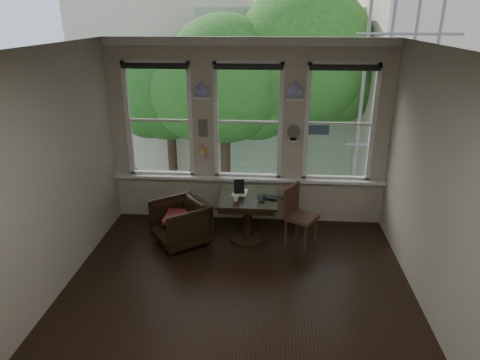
# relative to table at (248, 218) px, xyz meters

# --- Properties ---
(ground) EXTENTS (4.50, 4.50, 0.00)m
(ground) POSITION_rel_table_xyz_m (-0.05, -1.43, -0.38)
(ground) COLOR black
(ground) RESTS_ON ground
(ceiling) EXTENTS (4.50, 4.50, 0.00)m
(ceiling) POSITION_rel_table_xyz_m (-0.05, -1.43, 2.62)
(ceiling) COLOR silver
(ceiling) RESTS_ON ground
(wall_back) EXTENTS (4.50, 0.00, 4.50)m
(wall_back) POSITION_rel_table_xyz_m (-0.05, 0.82, 1.12)
(wall_back) COLOR #BFB5A3
(wall_back) RESTS_ON ground
(wall_front) EXTENTS (4.50, 0.00, 4.50)m
(wall_front) POSITION_rel_table_xyz_m (-0.05, -3.68, 1.12)
(wall_front) COLOR #BFB5A3
(wall_front) RESTS_ON ground
(wall_left) EXTENTS (0.00, 4.50, 4.50)m
(wall_left) POSITION_rel_table_xyz_m (-2.30, -1.43, 1.12)
(wall_left) COLOR #BFB5A3
(wall_left) RESTS_ON ground
(wall_right) EXTENTS (0.00, 4.50, 4.50)m
(wall_right) POSITION_rel_table_xyz_m (2.20, -1.43, 1.12)
(wall_right) COLOR #BFB5A3
(wall_right) RESTS_ON ground
(window_left) EXTENTS (1.10, 0.12, 1.90)m
(window_left) POSITION_rel_table_xyz_m (-1.50, 0.82, 1.32)
(window_left) COLOR white
(window_left) RESTS_ON ground
(window_center) EXTENTS (1.10, 0.12, 1.90)m
(window_center) POSITION_rel_table_xyz_m (-0.05, 0.82, 1.32)
(window_center) COLOR white
(window_center) RESTS_ON ground
(window_right) EXTENTS (1.10, 0.12, 1.90)m
(window_right) POSITION_rel_table_xyz_m (1.40, 0.82, 1.32)
(window_right) COLOR white
(window_right) RESTS_ON ground
(shelf_left) EXTENTS (0.26, 0.16, 0.03)m
(shelf_left) POSITION_rel_table_xyz_m (-0.77, 0.72, 1.73)
(shelf_left) COLOR white
(shelf_left) RESTS_ON ground
(shelf_right) EXTENTS (0.26, 0.16, 0.03)m
(shelf_right) POSITION_rel_table_xyz_m (0.68, 0.72, 1.73)
(shelf_right) COLOR white
(shelf_right) RESTS_ON ground
(intercom) EXTENTS (0.14, 0.06, 0.28)m
(intercom) POSITION_rel_table_xyz_m (-0.77, 0.75, 1.23)
(intercom) COLOR #59544F
(intercom) RESTS_ON ground
(sticky_notes) EXTENTS (0.16, 0.01, 0.24)m
(sticky_notes) POSITION_rel_table_xyz_m (-0.77, 0.75, 0.88)
(sticky_notes) COLOR pink
(sticky_notes) RESTS_ON ground
(desk_fan) EXTENTS (0.20, 0.20, 0.24)m
(desk_fan) POSITION_rel_table_xyz_m (0.68, 0.70, 1.16)
(desk_fan) COLOR #59544F
(desk_fan) RESTS_ON ground
(vase_left) EXTENTS (0.24, 0.24, 0.25)m
(vase_left) POSITION_rel_table_xyz_m (-0.77, 0.72, 1.86)
(vase_left) COLOR white
(vase_left) RESTS_ON shelf_left
(vase_right) EXTENTS (0.24, 0.24, 0.25)m
(vase_right) POSITION_rel_table_xyz_m (0.68, 0.72, 1.86)
(vase_right) COLOR white
(vase_right) RESTS_ON shelf_right
(table) EXTENTS (0.90, 0.90, 0.75)m
(table) POSITION_rel_table_xyz_m (0.00, 0.00, 0.00)
(table) COLOR black
(table) RESTS_ON ground
(armchair_left) EXTENTS (1.05, 1.05, 0.69)m
(armchair_left) POSITION_rel_table_xyz_m (-1.01, -0.18, -0.03)
(armchair_left) COLOR black
(armchair_left) RESTS_ON ground
(cushion_red) EXTENTS (0.45, 0.45, 0.06)m
(cushion_red) POSITION_rel_table_xyz_m (-1.01, -0.18, 0.08)
(cushion_red) COLOR maroon
(cushion_red) RESTS_ON armchair_left
(side_chair_right) EXTENTS (0.58, 0.58, 0.92)m
(side_chair_right) POSITION_rel_table_xyz_m (0.82, -0.05, 0.09)
(side_chair_right) COLOR #4A2E1A
(side_chair_right) RESTS_ON ground
(laptop) EXTENTS (0.39, 0.31, 0.03)m
(laptop) POSITION_rel_table_xyz_m (0.37, -0.12, 0.39)
(laptop) COLOR black
(laptop) RESTS_ON table
(mug) EXTENTS (0.11, 0.11, 0.09)m
(mug) POSITION_rel_table_xyz_m (-0.16, -0.20, 0.42)
(mug) COLOR white
(mug) RESTS_ON table
(drinking_glass) EXTENTS (0.16, 0.16, 0.10)m
(drinking_glass) POSITION_rel_table_xyz_m (0.22, -0.19, 0.43)
(drinking_glass) COLOR white
(drinking_glass) RESTS_ON table
(tablet) EXTENTS (0.17, 0.10, 0.22)m
(tablet) POSITION_rel_table_xyz_m (-0.14, 0.10, 0.48)
(tablet) COLOR black
(tablet) RESTS_ON table
(papers) EXTENTS (0.25, 0.32, 0.00)m
(papers) POSITION_rel_table_xyz_m (-0.12, 0.13, 0.38)
(papers) COLOR silver
(papers) RESTS_ON table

